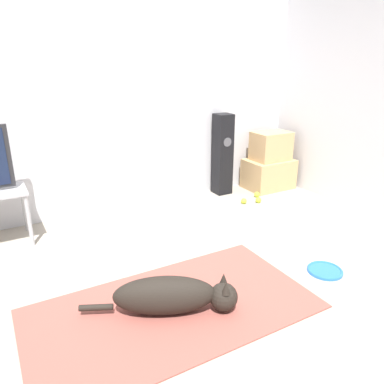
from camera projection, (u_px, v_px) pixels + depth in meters
name	position (u px, v px, depth m)	size (l,w,h in m)	color
ground_plane	(183.00, 320.00, 2.41)	(12.00, 12.00, 0.00)	#9E9384
wall_back	(82.00, 93.00, 3.71)	(8.00, 0.06, 2.55)	silver
area_rug	(173.00, 309.00, 2.52)	(1.91, 1.02, 0.01)	#934C42
dog	(173.00, 295.00, 2.44)	(0.96, 0.52, 0.26)	black
frisbee	(325.00, 270.00, 2.96)	(0.27, 0.27, 0.03)	blue
cardboard_box_lower	(268.00, 174.00, 4.84)	(0.59, 0.43, 0.37)	tan
cardboard_box_upper	(271.00, 146.00, 4.72)	(0.46, 0.33, 0.36)	tan
floor_speaker	(222.00, 155.00, 4.55)	(0.20, 0.20, 0.98)	black
tennis_ball_by_boxes	(244.00, 201.00, 4.34)	(0.07, 0.07, 0.07)	#C6E033
tennis_ball_near_speaker	(258.00, 200.00, 4.37)	(0.07, 0.07, 0.07)	#C6E033
tennis_ball_loose_on_carpet	(257.00, 195.00, 4.55)	(0.07, 0.07, 0.07)	#C6E033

